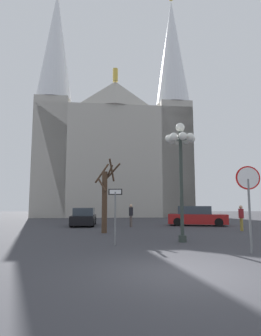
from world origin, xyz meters
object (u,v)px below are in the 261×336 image
object	(u,v)px
parked_car_near_red	(197,216)
pedestrian_walking	(131,213)
cathedral	(113,149)
parked_car_far_black	(84,217)
bare_tree	(105,197)
pedestrian_standing	(241,215)
street_lamp	(181,152)
one_way_arrow_sign	(115,210)
stop_sign	(249,191)

from	to	relation	value
parked_car_near_red	pedestrian_walking	xyz separation A→B (m)	(-5.24, -1.13, 0.29)
cathedral	parked_car_far_black	bearing A→B (deg)	-95.60
bare_tree	pedestrian_standing	xyz separation A→B (m)	(8.60, 1.04, -1.15)
street_lamp	parked_car_near_red	xyz separation A→B (m)	(3.23, 9.71, -3.37)
bare_tree	pedestrian_standing	world-z (taller)	bare_tree
pedestrian_standing	parked_car_near_red	bearing A→B (deg)	110.32
bare_tree	parked_car_near_red	xyz separation A→B (m)	(6.93, 5.55, -1.40)
street_lamp	pedestrian_walking	world-z (taller)	street_lamp
one_way_arrow_sign	parked_car_far_black	distance (m)	11.24
pedestrian_walking	parked_car_near_red	bearing A→B (deg)	12.21
one_way_arrow_sign	parked_car_near_red	bearing A→B (deg)	59.59
street_lamp	cathedral	bearing A→B (deg)	98.01
cathedral	one_way_arrow_sign	xyz separation A→B (m)	(0.93, -28.82, -8.24)
stop_sign	bare_tree	bearing A→B (deg)	127.29
pedestrian_standing	parked_car_far_black	bearing A→B (deg)	155.68
stop_sign	parked_car_near_red	world-z (taller)	stop_sign
one_way_arrow_sign	bare_tree	distance (m)	5.15
one_way_arrow_sign	pedestrian_walking	bearing A→B (deg)	84.08
cathedral	stop_sign	distance (m)	32.33
street_lamp	pedestrian_walking	distance (m)	9.33
street_lamp	pedestrian_standing	distance (m)	7.79
parked_car_near_red	pedestrian_walking	distance (m)	5.37
one_way_arrow_sign	street_lamp	xyz separation A→B (m)	(3.00, 0.89, 2.63)
pedestrian_standing	bare_tree	bearing A→B (deg)	-173.09
street_lamp	pedestrian_walking	xyz separation A→B (m)	(-2.01, 8.58, -3.07)
one_way_arrow_sign	street_lamp	distance (m)	4.08
parked_car_near_red	parked_car_far_black	world-z (taller)	parked_car_near_red
stop_sign	cathedral	bearing A→B (deg)	100.40
bare_tree	pedestrian_walking	bearing A→B (deg)	69.03
street_lamp	pedestrian_walking	bearing A→B (deg)	103.21
bare_tree	one_way_arrow_sign	bearing A→B (deg)	-82.00
cathedral	street_lamp	world-z (taller)	cathedral
bare_tree	pedestrian_walking	size ratio (longest dim) A/B	2.61
bare_tree	cathedral	bearing A→B (deg)	90.54
street_lamp	parked_car_far_black	world-z (taller)	street_lamp
cathedral	bare_tree	xyz separation A→B (m)	(0.22, -23.76, -7.57)
one_way_arrow_sign	bare_tree	xyz separation A→B (m)	(-0.71, 5.05, 0.67)
bare_tree	parked_car_near_red	world-z (taller)	bare_tree
stop_sign	parked_car_near_red	xyz separation A→B (m)	(1.48, 12.71, -1.44)
street_lamp	bare_tree	xyz separation A→B (m)	(-3.71, 4.16, -1.96)
cathedral	one_way_arrow_sign	size ratio (longest dim) A/B	13.94
bare_tree	pedestrian_walking	distance (m)	4.86
parked_car_near_red	pedestrian_standing	bearing A→B (deg)	-69.68
parked_car_far_black	one_way_arrow_sign	bearing A→B (deg)	-76.10
stop_sign	pedestrian_walking	bearing A→B (deg)	107.99
one_way_arrow_sign	pedestrian_standing	size ratio (longest dim) A/B	1.45
pedestrian_walking	pedestrian_standing	world-z (taller)	pedestrian_walking
bare_tree	parked_car_far_black	xyz separation A→B (m)	(-1.98, 5.83, -1.47)
cathedral	bare_tree	distance (m)	24.94
one_way_arrow_sign	street_lamp	world-z (taller)	street_lamp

